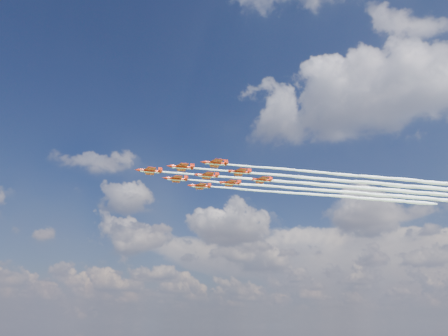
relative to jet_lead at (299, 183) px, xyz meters
The scene contains 9 objects.
jet_lead is the anchor object (origin of this frame).
jet_row2_port 12.71m from the jet_lead, 12.72° to the left, with size 87.94×88.51×2.47m.
jet_row2_starb 12.71m from the jet_lead, 77.66° to the left, with size 87.94×88.51×2.47m.
jet_row3_port 25.42m from the jet_lead, 12.72° to the left, with size 87.94×88.51×2.47m.
jet_row3_centre 21.45m from the jet_lead, 45.19° to the left, with size 87.94×88.51×2.47m.
jet_row3_starb 25.42m from the jet_lead, 77.66° to the left, with size 87.94×88.51×2.47m.
jet_row4_port 32.88m from the jet_lead, 33.21° to the left, with size 87.94×88.51×2.47m.
jet_row4_starb 32.88m from the jet_lead, 57.17° to the left, with size 87.94×88.51×2.47m.
jet_tail 42.89m from the jet_lead, 45.19° to the left, with size 87.94×88.51×2.47m.
Camera 1 is at (80.12, -126.93, 31.70)m, focal length 35.00 mm.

